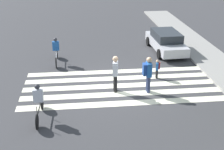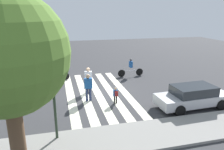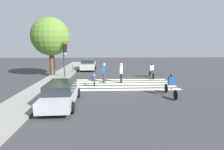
{
  "view_description": "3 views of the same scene",
  "coord_description": "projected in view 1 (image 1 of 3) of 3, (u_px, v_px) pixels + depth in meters",
  "views": [
    {
      "loc": [
        14.65,
        -2.02,
        6.92
      ],
      "look_at": [
        0.44,
        -0.47,
        0.82
      ],
      "focal_mm": 50.0,
      "sensor_mm": 36.0,
      "label": 1
    },
    {
      "loc": [
        2.68,
        14.72,
        5.73
      ],
      "look_at": [
        -0.97,
        0.47,
        1.42
      ],
      "focal_mm": 35.0,
      "sensor_mm": 36.0,
      "label": 2
    },
    {
      "loc": [
        -15.56,
        1.14,
        3.71
      ],
      "look_at": [
        -0.79,
        0.61,
        1.0
      ],
      "focal_mm": 28.0,
      "sensor_mm": 36.0,
      "label": 3
    }
  ],
  "objects": [
    {
      "name": "car_parked_dark_suv",
      "position": [
        166.0,
        41.0,
        21.21
      ],
      "size": [
        4.63,
        2.0,
        1.39
      ],
      "rotation": [
        0.0,
        0.0,
        0.04
      ],
      "color": "#B7B7BC",
      "rests_on": "ground_plane"
    },
    {
      "name": "ground_plane",
      "position": [
        120.0,
        86.0,
        16.32
      ],
      "size": [
        60.0,
        60.0,
        0.0
      ],
      "primitive_type": "plane",
      "color": "#38383A"
    },
    {
      "name": "crosswalk_stripes",
      "position": [
        120.0,
        86.0,
        16.32
      ],
      "size": [
        4.45,
        10.0,
        0.01
      ],
      "color": "#F2EDCC",
      "rests_on": "ground_plane"
    },
    {
      "name": "pedestrian_adult_yellow_jacket",
      "position": [
        148.0,
        72.0,
        15.25
      ],
      "size": [
        0.51,
        0.43,
        1.84
      ],
      "rotation": [
        0.0,
        0.0,
        -0.02
      ],
      "color": "navy",
      "rests_on": "ground_plane"
    },
    {
      "name": "cyclist_mid_street",
      "position": [
        39.0,
        100.0,
        12.96
      ],
      "size": [
        2.26,
        0.41,
        1.6
      ],
      "rotation": [
        0.0,
        0.0,
        -0.03
      ],
      "color": "black",
      "rests_on": "ground_plane"
    },
    {
      "name": "pedestrian_adult_blue_shirt",
      "position": [
        157.0,
        67.0,
        17.0
      ],
      "size": [
        0.32,
        0.3,
        1.08
      ],
      "rotation": [
        0.0,
        0.0,
        2.85
      ],
      "color": "black",
      "rests_on": "ground_plane"
    },
    {
      "name": "pedestrian_child_with_backpack",
      "position": [
        115.0,
        72.0,
        15.33
      ],
      "size": [
        0.55,
        0.33,
        1.86
      ],
      "rotation": [
        0.0,
        0.0,
        -0.19
      ],
      "color": "black",
      "rests_on": "ground_plane"
    },
    {
      "name": "cyclist_far_lane",
      "position": [
        56.0,
        50.0,
        19.04
      ],
      "size": [
        2.41,
        0.4,
        1.62
      ],
      "rotation": [
        0.0,
        0.0,
        0.02
      ],
      "color": "black",
      "rests_on": "ground_plane"
    }
  ]
}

